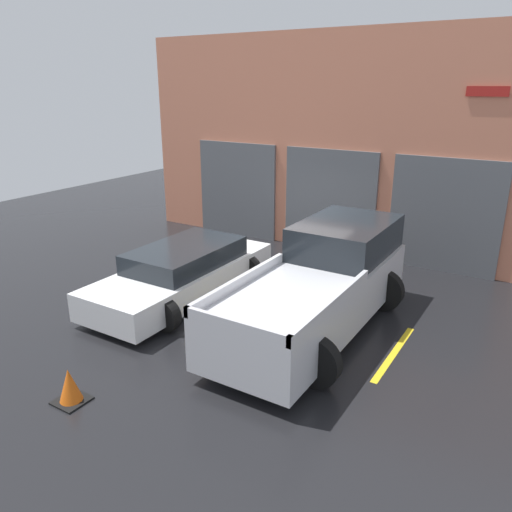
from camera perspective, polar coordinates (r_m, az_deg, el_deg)
name	(u,v)px	position (r m, az deg, el deg)	size (l,w,h in m)	color
ground_plane	(283,285)	(11.88, 3.16, -3.34)	(28.00, 28.00, 0.00)	black
shophouse_building	(343,148)	(14.07, 9.94, 12.08)	(12.57, 0.68, 5.87)	#D17A5B
pickup_truck	(321,284)	(9.71, 7.46, -3.20)	(2.49, 5.37, 1.86)	silver
sedan_white	(184,272)	(11.20, -8.25, -1.87)	(2.19, 4.77, 1.16)	white
parking_stripe_far_left	(133,282)	(12.41, -13.92, -2.88)	(0.12, 2.20, 0.01)	gold
parking_stripe_left	(243,312)	(10.51, -1.44, -6.42)	(0.12, 2.20, 0.01)	gold
parking_stripe_centre	(394,353)	(9.35, 15.49, -10.64)	(0.12, 2.20, 0.01)	gold
traffic_cone	(70,387)	(8.18, -20.50, -13.85)	(0.47, 0.47, 0.55)	black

